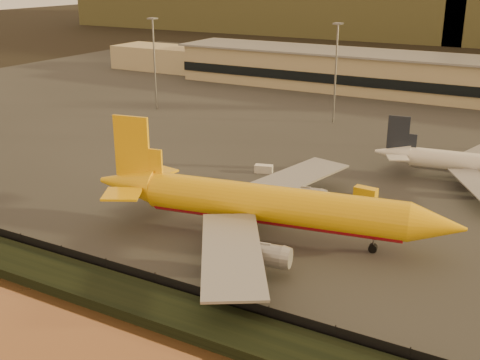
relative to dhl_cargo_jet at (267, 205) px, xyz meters
The scene contains 9 objects.
ground 11.87m from the dhl_cargo_jet, 131.25° to the right, with size 900.00×900.00×0.00m, color black.
embankment 26.36m from the dhl_cargo_jet, 105.68° to the right, with size 320.00×7.00×1.40m, color black.
tarmac 87.43m from the dhl_cargo_jet, 94.61° to the left, with size 320.00×220.00×0.20m, color #2D2D2D.
perimeter_fence 22.49m from the dhl_cargo_jet, 108.48° to the right, with size 300.00×0.05×2.20m, color black.
terminal_building 119.51m from the dhl_cargo_jet, 100.38° to the left, with size 202.00×25.00×12.60m.
apron_light_masts 68.28m from the dhl_cargo_jet, 83.21° to the left, with size 152.20×12.20×25.40m.
dhl_cargo_jet is the anchor object (origin of this frame).
gse_vehicle_yellow 24.91m from the dhl_cargo_jet, 71.40° to the left, with size 4.02×1.81×1.81m, color yellow.
gse_vehicle_white 30.22m from the dhl_cargo_jet, 118.02° to the left, with size 3.52×1.58×1.58m, color white.
Camera 1 is at (44.17, -66.21, 38.69)m, focal length 45.00 mm.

